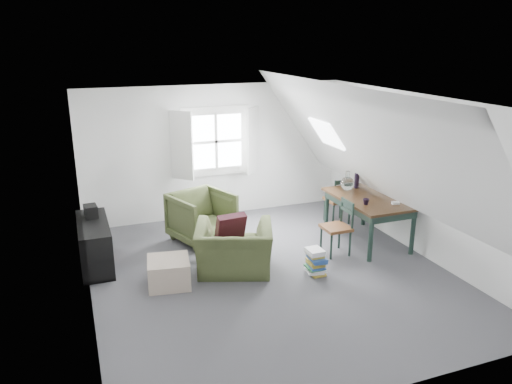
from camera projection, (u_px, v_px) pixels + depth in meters
name	position (u px, v px, depth m)	size (l,w,h in m)	color
floor	(270.00, 274.00, 7.31)	(5.50, 5.50, 0.00)	#4B4A4F
ceiling	(272.00, 102.00, 6.56)	(5.50, 5.50, 0.00)	white
wall_back	(216.00, 152.00, 9.39)	(5.00, 5.00, 0.00)	white
wall_front	(388.00, 277.00, 4.48)	(5.00, 5.00, 0.00)	white
wall_left	(82.00, 214.00, 6.09)	(5.50, 5.50, 0.00)	white
wall_right	(419.00, 175.00, 7.78)	(5.50, 5.50, 0.00)	white
slope_left	(157.00, 165.00, 6.26)	(5.50, 5.50, 0.00)	white
slope_right	(369.00, 147.00, 7.30)	(5.50, 5.50, 0.00)	white
dormer_window	(216.00, 142.00, 9.26)	(1.71, 0.35, 1.30)	white
skylight	(326.00, 134.00, 8.47)	(0.55, 0.75, 0.04)	white
armchair_near	(234.00, 271.00, 7.39)	(1.10, 0.96, 0.71)	#3E4826
armchair_far	(203.00, 240.00, 8.51)	(0.90, 0.93, 0.84)	#3E4826
throw_pillow	(231.00, 228.00, 7.34)	(0.44, 0.12, 0.44)	#3C101A
ottoman	(169.00, 272.00, 6.93)	(0.57, 0.57, 0.38)	tan
dining_table	(368.00, 203.00, 8.26)	(0.94, 1.57, 0.78)	black
demijohn	(347.00, 183.00, 8.54)	(0.24, 0.24, 0.34)	silver
vase_twigs	(357.00, 180.00, 8.71)	(0.08, 0.09, 0.66)	black
cup	(366.00, 205.00, 7.88)	(0.10, 0.10, 0.09)	black
paper_box	(395.00, 203.00, 7.89)	(0.12, 0.08, 0.04)	white
dining_chair_far	(338.00, 199.00, 9.18)	(0.41, 0.41, 0.87)	brown
dining_chair_near	(338.00, 226.00, 7.86)	(0.41, 0.41, 0.88)	brown
media_shelf	(95.00, 247.00, 7.47)	(0.44, 1.33, 0.68)	black
electronics_box	(91.00, 212.00, 7.60)	(0.18, 0.26, 0.20)	black
magazine_stack	(316.00, 262.00, 7.24)	(0.29, 0.34, 0.38)	#B29933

